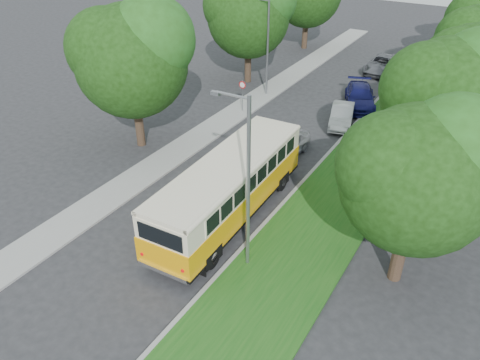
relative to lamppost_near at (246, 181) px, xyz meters
The scene contains 13 objects.
ground 6.56m from the lamppost_near, 149.28° to the left, with size 120.00×120.00×0.00m, color #28282B.
curb 8.66m from the lamppost_near, 94.62° to the left, with size 0.20×70.00×0.15m, color gray.
grass_verge 8.82m from the lamppost_near, 76.91° to the left, with size 4.50×70.00×0.13m, color #195115.
sidewalk 12.49m from the lamppost_near, 140.22° to the left, with size 2.20×70.00×0.12m, color gray.
treeline 20.58m from the lamppost_near, 92.96° to the left, with size 24.27×41.91×9.46m.
lamppost_near is the anchor object (origin of this frame).
lamppost_far 20.53m from the lamppost_near, 115.71° to the left, with size 1.71×0.16×7.50m.
warning_sign 17.10m from the lamppost_near, 121.02° to the left, with size 0.56×0.10×2.50m.
vintage_bus 4.55m from the lamppost_near, 133.26° to the left, with size 2.86×11.10×3.30m, color #FFA608, non-canonical shape.
car_silver 10.95m from the lamppost_near, 106.32° to the left, with size 1.73×4.30×1.47m, color #A1A1A6.
car_white 16.66m from the lamppost_near, 95.38° to the left, with size 1.48×4.25×1.40m, color silver.
car_blue 20.46m from the lamppost_near, 94.31° to the left, with size 2.15×5.30×1.54m, color navy.
car_grey 29.30m from the lamppost_near, 94.50° to the left, with size 2.50×5.42×1.51m, color slate.
Camera 1 is at (12.10, -16.24, 14.18)m, focal length 35.00 mm.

